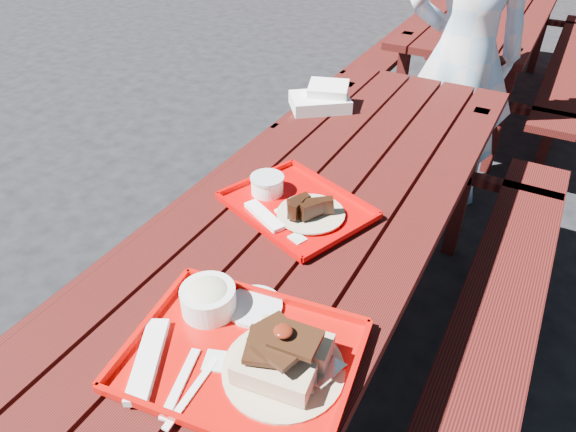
# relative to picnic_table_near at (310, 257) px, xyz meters

# --- Properties ---
(ground) EXTENTS (60.00, 60.00, 0.00)m
(ground) POSITION_rel_picnic_table_near_xyz_m (0.00, 0.00, -0.56)
(ground) COLOR black
(ground) RESTS_ON ground
(picnic_table_near) EXTENTS (1.41, 2.40, 0.75)m
(picnic_table_near) POSITION_rel_picnic_table_near_xyz_m (0.00, 0.00, 0.00)
(picnic_table_near) COLOR #41100C
(picnic_table_near) RESTS_ON ground
(picnic_table_far) EXTENTS (1.41, 2.40, 0.75)m
(picnic_table_far) POSITION_rel_picnic_table_near_xyz_m (0.00, 2.80, 0.00)
(picnic_table_far) COLOR #41100C
(picnic_table_far) RESTS_ON ground
(near_tray) EXTENTS (0.52, 0.43, 0.15)m
(near_tray) POSITION_rel_picnic_table_near_xyz_m (0.11, -0.55, 0.23)
(near_tray) COLOR #BB0A05
(near_tray) RESTS_ON picnic_table_near
(far_tray) EXTENTS (0.49, 0.44, 0.07)m
(far_tray) POSITION_rel_picnic_table_near_xyz_m (-0.05, -0.03, 0.21)
(far_tray) COLOR #C50102
(far_tray) RESTS_ON picnic_table_near
(white_cloth) EXTENTS (0.29, 0.28, 0.10)m
(white_cloth) POSITION_rel_picnic_table_near_xyz_m (-0.29, 0.67, 0.23)
(white_cloth) COLOR white
(white_cloth) RESTS_ON picnic_table_near
(person) EXTENTS (0.68, 0.58, 1.60)m
(person) POSITION_rel_picnic_table_near_xyz_m (0.10, 1.43, 0.24)
(person) COLOR #B2DBF9
(person) RESTS_ON ground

